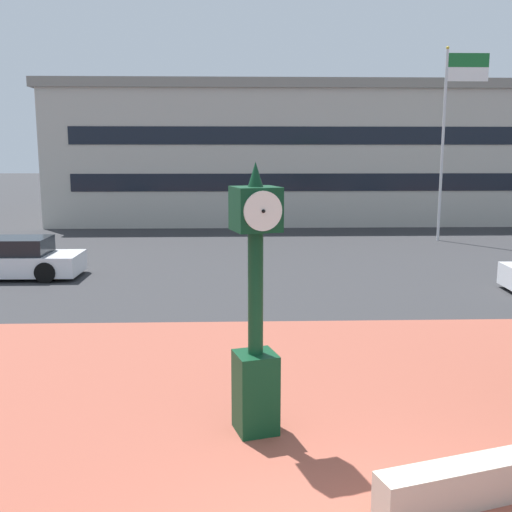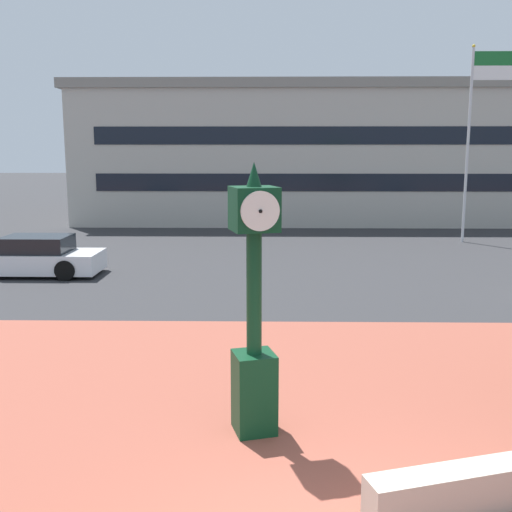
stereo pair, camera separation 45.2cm
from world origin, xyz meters
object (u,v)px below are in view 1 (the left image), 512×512
object	(u,v)px
street_clock	(256,317)
car_street_near	(11,260)
civic_building	(322,153)
flagpole_primary	(450,123)

from	to	relation	value
street_clock	car_street_near	distance (m)	13.31
street_clock	car_street_near	world-z (taller)	street_clock
street_clock	civic_building	world-z (taller)	civic_building
flagpole_primary	car_street_near	bearing A→B (deg)	-155.77
car_street_near	flagpole_primary	world-z (taller)	flagpole_primary
civic_building	street_clock	bearing A→B (deg)	-99.72
car_street_near	flagpole_primary	distance (m)	18.71
flagpole_primary	civic_building	world-z (taller)	flagpole_primary
street_clock	flagpole_primary	bearing A→B (deg)	47.63
car_street_near	flagpole_primary	xyz separation A→B (m)	(16.54, 7.44, 4.60)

